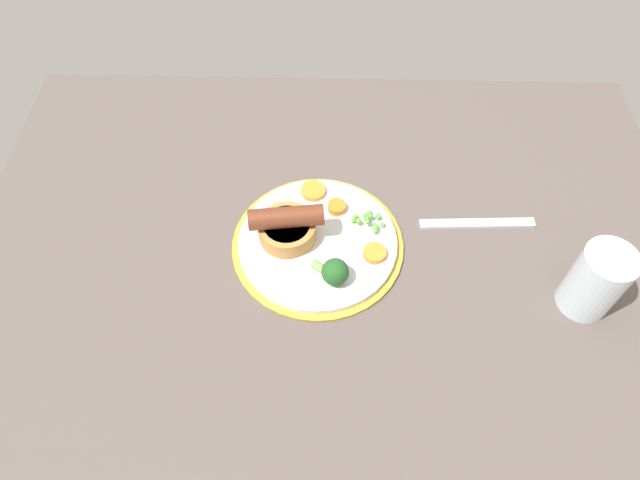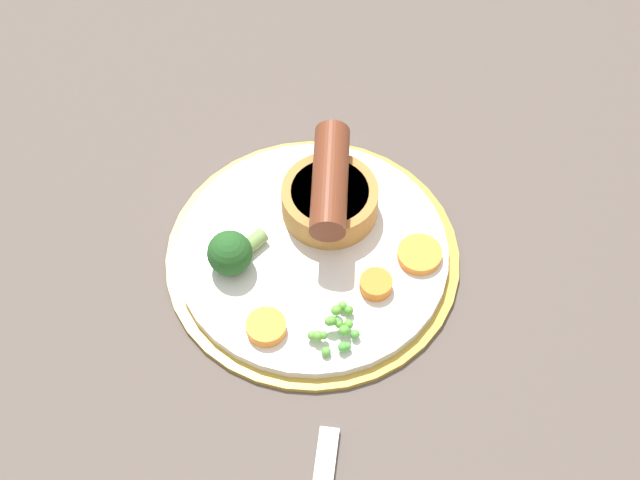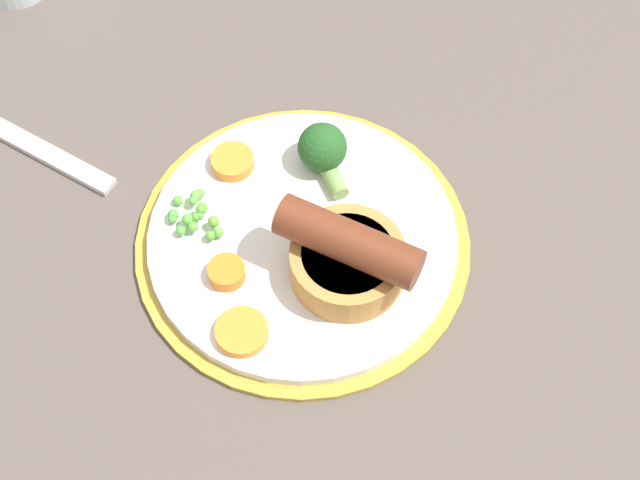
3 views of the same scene
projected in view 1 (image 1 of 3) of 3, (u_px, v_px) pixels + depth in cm
name	position (u px, v px, depth cm)	size (l,w,h in cm)	color
dining_table	(328.00, 257.00, 87.78)	(110.00, 80.00, 3.00)	#564C47
dinner_plate	(318.00, 243.00, 86.70)	(26.17, 26.17, 1.40)	#B79333
sausage_pudding	(287.00, 226.00, 84.44)	(11.26, 8.69, 6.18)	#BC8442
pea_pile	(369.00, 220.00, 87.09)	(5.29, 4.32, 1.83)	#65B343
broccoli_floret_near	(335.00, 272.00, 80.63)	(5.61, 4.77, 3.96)	#235623
carrot_slice_0	(314.00, 191.00, 91.05)	(3.93, 3.93, 0.81)	orange
carrot_slice_2	(337.00, 207.00, 88.94)	(2.83, 2.83, 1.18)	orange
carrot_slice_4	(375.00, 253.00, 84.05)	(3.43, 3.43, 1.04)	orange
fork	(478.00, 224.00, 89.20)	(18.00, 1.60, 0.60)	silver
drinking_glass	(597.00, 281.00, 76.98)	(7.21, 7.21, 11.33)	silver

